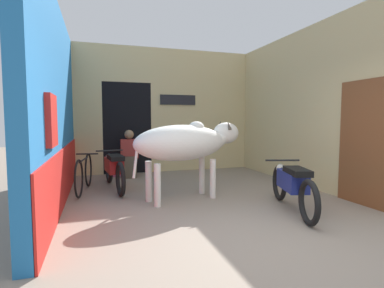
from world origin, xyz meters
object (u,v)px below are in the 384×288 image
Objects in this scene: cow at (187,143)px; bicycle at (84,173)px; shopkeeper_seated at (130,152)px; motorcycle_far at (114,168)px; plastic_stool at (117,167)px; motorcycle_near at (292,184)px.

cow reaches higher than bicycle.
motorcycle_far is at bearing -110.02° from shopkeeper_seated.
bicycle reaches higher than plastic_stool.
cow is 1.19× the size of motorcycle_near.
cow is 2.94m from plastic_stool.
motorcycle_far reaches higher than bicycle.
motorcycle_far is 0.58m from bicycle.
plastic_stool is at bearing 112.16° from cow.
motorcycle_far is 1.30m from shopkeeper_seated.
cow is 2.55m from shopkeeper_seated.
motorcycle_near is at bearing -57.67° from plastic_stool.
shopkeeper_seated is at bearing -37.11° from plastic_stool.
motorcycle_near reaches higher than plastic_stool.
motorcycle_near is 4.53m from plastic_stool.
motorcycle_near is at bearing -59.52° from shopkeeper_seated.
cow is 2.21m from bicycle.
motorcycle_near is 3.49m from motorcycle_far.
motorcycle_far is at bearing 4.84° from bicycle.
motorcycle_far is 1.46m from plastic_stool.
motorcycle_near is 4.40× the size of plastic_stool.
cow is at bearing 138.50° from motorcycle_near.
motorcycle_far is at bearing 137.03° from motorcycle_near.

